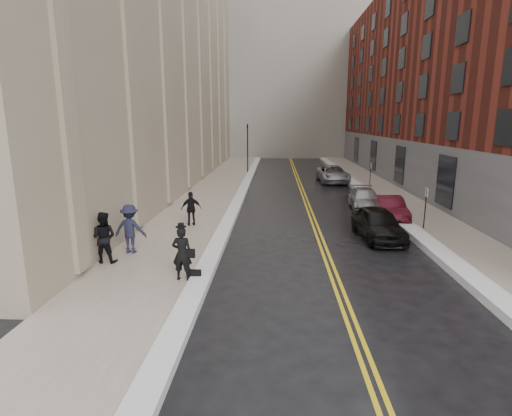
# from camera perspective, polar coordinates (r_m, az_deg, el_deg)

# --- Properties ---
(ground) EXTENTS (160.00, 160.00, 0.00)m
(ground) POSITION_cam_1_polar(r_m,az_deg,el_deg) (13.20, 1.10, -12.25)
(ground) COLOR black
(ground) RESTS_ON ground
(sidewalk_left) EXTENTS (4.00, 64.00, 0.15)m
(sidewalk_left) POSITION_cam_1_polar(r_m,az_deg,el_deg) (28.93, -6.88, 1.47)
(sidewalk_left) COLOR gray
(sidewalk_left) RESTS_ON ground
(sidewalk_right) EXTENTS (3.00, 64.00, 0.15)m
(sidewalk_right) POSITION_cam_1_polar(r_m,az_deg,el_deg) (29.81, 19.65, 1.15)
(sidewalk_right) COLOR gray
(sidewalk_right) RESTS_ON ground
(lane_stripe_a) EXTENTS (0.12, 64.00, 0.01)m
(lane_stripe_a) POSITION_cam_1_polar(r_m,az_deg,el_deg) (28.61, 6.85, 1.20)
(lane_stripe_a) COLOR gold
(lane_stripe_a) RESTS_ON ground
(lane_stripe_b) EXTENTS (0.12, 64.00, 0.01)m
(lane_stripe_b) POSITION_cam_1_polar(r_m,az_deg,el_deg) (28.62, 7.32, 1.19)
(lane_stripe_b) COLOR gold
(lane_stripe_b) RESTS_ON ground
(snow_ridge_left) EXTENTS (0.70, 60.80, 0.26)m
(snow_ridge_left) POSITION_cam_1_polar(r_m,az_deg,el_deg) (28.62, -2.34, 1.54)
(snow_ridge_left) COLOR white
(snow_ridge_left) RESTS_ON ground
(snow_ridge_right) EXTENTS (0.85, 60.80, 0.30)m
(snow_ridge_right) POSITION_cam_1_polar(r_m,az_deg,el_deg) (29.31, 16.20, 1.35)
(snow_ridge_right) COLOR white
(snow_ridge_right) RESTS_ON ground
(building_right) EXTENTS (14.00, 50.00, 18.00)m
(building_right) POSITION_cam_1_polar(r_m,az_deg,el_deg) (39.14, 30.06, 15.90)
(building_right) COLOR maroon
(building_right) RESTS_ON ground
(tower_far_right) EXTENTS (22.00, 18.00, 44.00)m
(tower_far_right) POSITION_cam_1_polar(r_m,az_deg,el_deg) (80.89, 13.65, 23.81)
(tower_far_right) COLOR slate
(tower_far_right) RESTS_ON ground
(traffic_signal) EXTENTS (0.18, 0.15, 5.20)m
(traffic_signal) POSITION_cam_1_polar(r_m,az_deg,el_deg) (42.17, -1.21, 9.08)
(traffic_signal) COLOR black
(traffic_signal) RESTS_ON ground
(parking_sign_near) EXTENTS (0.06, 0.35, 2.23)m
(parking_sign_near) POSITION_cam_1_polar(r_m,az_deg,el_deg) (21.78, 23.06, 0.40)
(parking_sign_near) COLOR black
(parking_sign_near) RESTS_ON ground
(parking_sign_far) EXTENTS (0.06, 0.35, 2.23)m
(parking_sign_far) POSITION_cam_1_polar(r_m,az_deg,el_deg) (33.14, 16.03, 4.70)
(parking_sign_far) COLOR black
(parking_sign_far) RESTS_ON ground
(car_black) EXTENTS (2.07, 4.49, 1.49)m
(car_black) POSITION_cam_1_polar(r_m,az_deg,el_deg) (19.76, 17.03, -2.11)
(car_black) COLOR black
(car_black) RESTS_ON ground
(car_maroon) EXTENTS (1.56, 4.05, 1.32)m
(car_maroon) POSITION_cam_1_polar(r_m,az_deg,el_deg) (23.69, 18.57, -0.08)
(car_maroon) COLOR #420B17
(car_maroon) RESTS_ON ground
(car_silver_near) EXTENTS (2.04, 4.48, 1.27)m
(car_silver_near) POSITION_cam_1_polar(r_m,az_deg,el_deg) (26.17, 15.30, 1.21)
(car_silver_near) COLOR #94969A
(car_silver_near) RESTS_ON ground
(car_silver_far) EXTENTS (2.72, 5.51, 1.50)m
(car_silver_far) POSITION_cam_1_polar(r_m,az_deg,el_deg) (37.21, 10.91, 4.81)
(car_silver_far) COLOR #A3A5AB
(car_silver_far) RESTS_ON ground
(pedestrian_main) EXTENTS (0.71, 0.48, 1.88)m
(pedestrian_main) POSITION_cam_1_polar(r_m,az_deg,el_deg) (13.85, -10.52, -6.42)
(pedestrian_main) COLOR black
(pedestrian_main) RESTS_ON sidewalk_left
(pedestrian_a) EXTENTS (0.99, 0.78, 1.99)m
(pedestrian_a) POSITION_cam_1_polar(r_m,az_deg,el_deg) (16.35, -20.94, -3.92)
(pedestrian_a) COLOR black
(pedestrian_a) RESTS_ON sidewalk_left
(pedestrian_b) EXTENTS (1.34, 0.81, 2.03)m
(pedestrian_b) POSITION_cam_1_polar(r_m,az_deg,el_deg) (17.16, -17.54, -2.86)
(pedestrian_b) COLOR #1B1D32
(pedestrian_b) RESTS_ON sidewalk_left
(pedestrian_c) EXTENTS (1.12, 0.72, 1.77)m
(pedestrian_c) POSITION_cam_1_polar(r_m,az_deg,el_deg) (20.95, -9.22, -0.09)
(pedestrian_c) COLOR black
(pedestrian_c) RESTS_ON sidewalk_left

